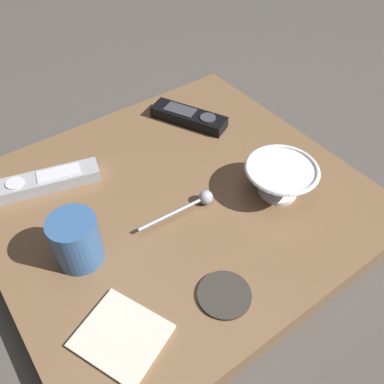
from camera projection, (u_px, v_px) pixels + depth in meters
name	position (u px, v px, depth m)	size (l,w,h in m)	color
ground_plane	(177.00, 211.00, 0.80)	(6.00, 6.00, 0.00)	#47423D
table	(176.00, 204.00, 0.78)	(0.61, 0.66, 0.04)	brown
cereal_bowl	(280.00, 178.00, 0.75)	(0.14, 0.14, 0.06)	silver
coffee_mug	(76.00, 240.00, 0.64)	(0.08, 0.08, 0.09)	#33598C
teaspoon	(199.00, 201.00, 0.74)	(0.03, 0.15, 0.03)	#A3A5B2
tv_remote_near	(47.00, 181.00, 0.78)	(0.10, 0.20, 0.03)	#9E9EA3
tv_remote_far	(189.00, 117.00, 0.92)	(0.18, 0.12, 0.03)	black
folded_napkin	(121.00, 336.00, 0.57)	(0.15, 0.14, 0.01)	beige
drink_coaster	(224.00, 295.00, 0.62)	(0.08, 0.08, 0.01)	#332D28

